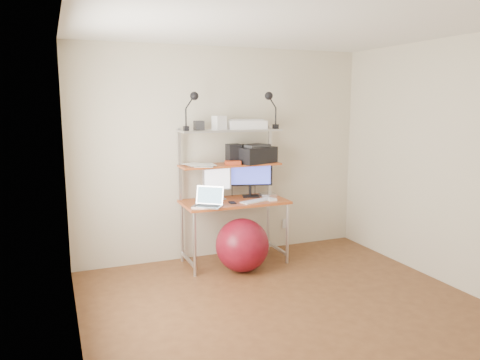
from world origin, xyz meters
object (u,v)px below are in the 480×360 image
at_px(exercise_ball, 242,245).
at_px(laptop, 209,202).
at_px(monitor_black, 250,175).
at_px(monitor_silver, 217,182).
at_px(printer, 255,154).

bearing_deg(exercise_ball, laptop, 157.25).
bearing_deg(monitor_black, laptop, -137.81).
bearing_deg(monitor_silver, exercise_ball, -79.71).
xyz_separation_m(monitor_silver, exercise_ball, (0.13, -0.45, -0.65)).
height_order(laptop, printer, printer).
relative_size(monitor_silver, printer, 0.74).
xyz_separation_m(monitor_black, printer, (0.05, -0.03, 0.25)).
relative_size(laptop, exercise_ball, 0.66).
distance_m(monitor_silver, laptop, 0.40).
height_order(monitor_silver, laptop, monitor_silver).
xyz_separation_m(printer, exercise_ball, (-0.33, -0.42, -0.96)).
distance_m(monitor_silver, printer, 0.56).
bearing_deg(laptop, exercise_ball, 13.88).
xyz_separation_m(laptop, exercise_ball, (0.34, -0.14, -0.49)).
relative_size(monitor_black, printer, 0.99).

